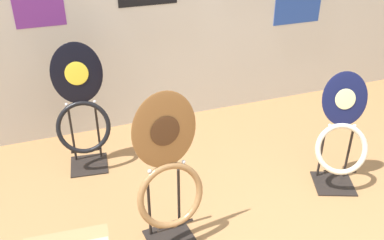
{
  "coord_description": "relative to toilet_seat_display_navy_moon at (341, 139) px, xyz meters",
  "views": [
    {
      "loc": [
        -1.0,
        -1.26,
        1.96
      ],
      "look_at": [
        -0.15,
        1.08,
        0.55
      ],
      "focal_mm": 40.0,
      "sensor_mm": 36.0,
      "label": 1
    }
  ],
  "objects": [
    {
      "name": "toilet_seat_display_navy_moon",
      "position": [
        0.0,
        0.0,
        0.0
      ],
      "size": [
        0.42,
        0.39,
        0.84
      ],
      "color": "black",
      "rests_on": "ground_plane"
    },
    {
      "name": "toilet_seat_display_jazz_black",
      "position": [
        -1.66,
        0.85,
        0.08
      ],
      "size": [
        0.41,
        0.31,
        0.97
      ],
      "color": "black",
      "rests_on": "ground_plane"
    },
    {
      "name": "toilet_seat_display_woodgrain",
      "position": [
        -1.3,
        -0.14,
        0.08
      ],
      "size": [
        0.42,
        0.31,
        1.0
      ],
      "color": "black",
      "rests_on": "ground_plane"
    }
  ]
}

